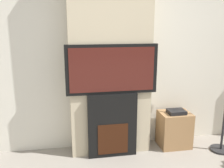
% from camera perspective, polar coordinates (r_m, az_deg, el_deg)
% --- Properties ---
extents(wall_back, '(6.00, 0.06, 2.70)m').
position_cam_1_polar(wall_back, '(3.32, -1.03, 8.00)').
color(wall_back, silver).
rests_on(wall_back, ground_plane).
extents(chimney_breast, '(1.03, 0.30, 2.70)m').
position_cam_1_polar(chimney_breast, '(3.15, -0.50, 7.69)').
color(chimney_breast, '#BCAD8E').
rests_on(chimney_breast, ground_plane).
extents(fireplace, '(0.62, 0.15, 0.83)m').
position_cam_1_polar(fireplace, '(3.23, 0.00, -9.35)').
color(fireplace, black).
rests_on(fireplace, ground_plane).
extents(television, '(1.13, 0.07, 0.61)m').
position_cam_1_polar(television, '(3.03, 0.01, 3.35)').
color(television, black).
rests_on(television, fireplace).
extents(media_stand, '(0.42, 0.34, 0.54)m').
position_cam_1_polar(media_stand, '(3.63, 14.05, -9.89)').
color(media_stand, '#997047').
rests_on(media_stand, ground_plane).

